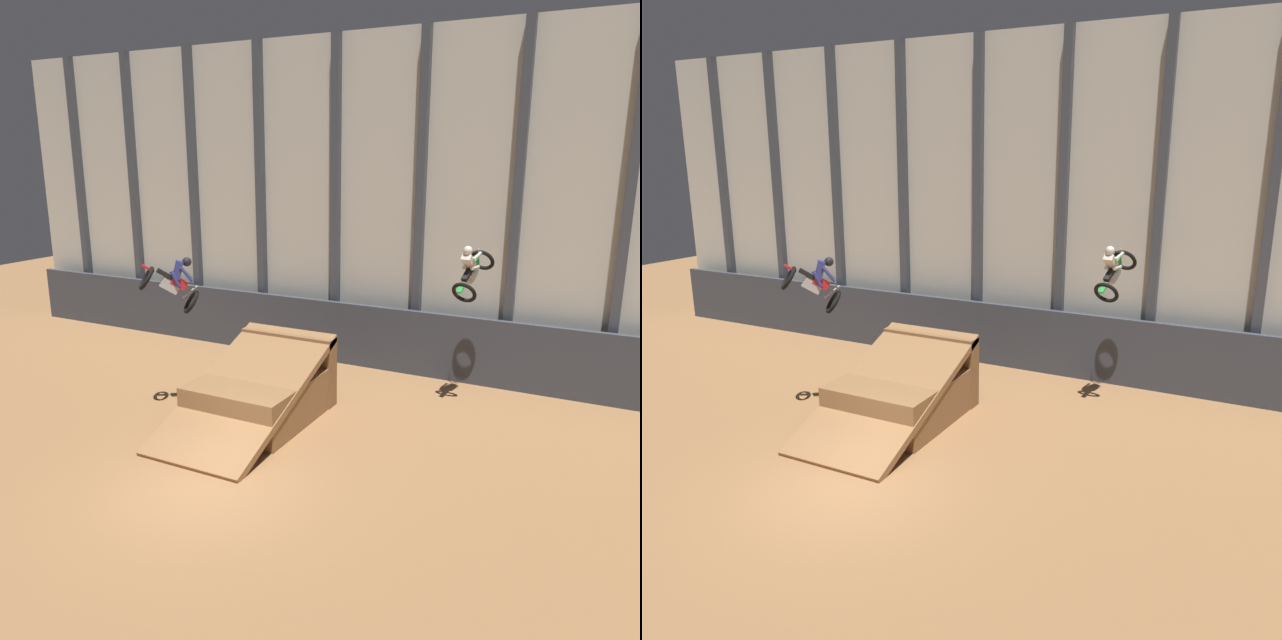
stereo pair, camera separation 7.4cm
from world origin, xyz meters
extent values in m
plane|color=#996B42|center=(0.00, 0.00, 0.00)|extent=(60.00, 60.00, 0.00)
cube|color=beige|center=(0.00, 9.91, 5.54)|extent=(32.00, 0.12, 11.08)
cube|color=#3D424C|center=(-13.68, 9.71, 5.54)|extent=(0.28, 0.28, 11.08)
cube|color=#3D424C|center=(-10.64, 9.71, 5.54)|extent=(0.28, 0.28, 11.08)
cube|color=#3D424C|center=(-7.60, 9.71, 5.54)|extent=(0.28, 0.28, 11.08)
cube|color=#3D424C|center=(-4.56, 9.71, 5.54)|extent=(0.28, 0.28, 11.08)
cube|color=#3D424C|center=(-1.52, 9.71, 5.54)|extent=(0.28, 0.28, 11.08)
cube|color=#3D424C|center=(1.52, 9.71, 5.54)|extent=(0.28, 0.28, 11.08)
cube|color=#3D424C|center=(4.56, 9.71, 5.54)|extent=(0.28, 0.28, 11.08)
cube|color=#3D424C|center=(7.60, 9.71, 5.54)|extent=(0.28, 0.28, 11.08)
cube|color=#383D47|center=(0.00, 9.24, 1.10)|extent=(31.36, 0.20, 2.21)
cube|color=olive|center=(-1.03, 3.88, 0.62)|extent=(2.94, 3.66, 1.25)
cube|color=olive|center=(-1.03, 5.45, 1.04)|extent=(3.00, 0.50, 2.08)
cube|color=#996B42|center=(-1.03, 3.09, 1.04)|extent=(3.00, 5.30, 2.26)
torus|color=black|center=(-3.17, 3.69, 3.17)|extent=(0.86, 0.86, 0.67)
torus|color=black|center=(-4.00, 2.86, 3.93)|extent=(0.86, 0.86, 0.67)
cube|color=#B7B7BC|center=(-3.57, 3.29, 3.67)|extent=(0.54, 0.54, 0.52)
cube|color=red|center=(-3.39, 3.47, 3.75)|extent=(0.49, 0.50, 0.44)
cube|color=black|center=(-3.62, 3.24, 3.98)|extent=(0.49, 0.49, 0.40)
cube|color=red|center=(-3.96, 2.90, 4.20)|extent=(0.34, 0.34, 0.25)
cylinder|color=#B7B7BC|center=(-3.19, 3.67, 3.47)|extent=(0.38, 0.38, 0.36)
cylinder|color=black|center=(-3.12, 3.74, 3.69)|extent=(0.65, 0.17, 0.04)
cube|color=navy|center=(-3.40, 3.46, 4.11)|extent=(0.41, 0.41, 0.53)
sphere|color=black|center=(-3.21, 3.65, 4.32)|extent=(0.44, 0.44, 0.36)
cylinder|color=navy|center=(-3.55, 3.48, 3.86)|extent=(0.26, 0.26, 0.43)
cylinder|color=navy|center=(-3.38, 3.31, 3.86)|extent=(0.26, 0.26, 0.43)
cylinder|color=navy|center=(-3.36, 3.73, 4.00)|extent=(0.32, 0.32, 0.46)
cylinder|color=navy|center=(-3.13, 3.50, 4.00)|extent=(0.32, 0.32, 0.46)
torus|color=black|center=(3.93, 8.31, 4.22)|extent=(0.80, 0.61, 0.67)
torus|color=black|center=(3.73, 7.15, 3.45)|extent=(0.80, 0.61, 0.67)
cube|color=#B7B7BC|center=(3.81, 7.62, 3.91)|extent=(0.28, 0.61, 0.52)
cube|color=green|center=(3.82, 7.66, 4.17)|extent=(0.28, 0.53, 0.44)
cube|color=black|center=(3.76, 7.32, 3.96)|extent=(0.25, 0.55, 0.41)
cube|color=green|center=(3.69, 6.93, 3.61)|extent=(0.19, 0.35, 0.25)
cylinder|color=#B7B7BC|center=(3.88, 8.03, 4.32)|extent=(0.08, 0.17, 0.55)
cylinder|color=black|center=(3.86, 7.87, 4.50)|extent=(0.51, 0.48, 0.04)
cube|color=silver|center=(3.76, 7.33, 4.31)|extent=(0.36, 0.54, 0.45)
sphere|color=silver|center=(3.75, 7.24, 4.63)|extent=(0.32, 0.40, 0.36)
cylinder|color=silver|center=(3.68, 7.54, 4.12)|extent=(0.18, 0.44, 0.12)
cylinder|color=silver|center=(3.91, 7.50, 4.12)|extent=(0.18, 0.44, 0.12)
cylinder|color=silver|center=(3.64, 7.54, 4.46)|extent=(0.17, 0.53, 0.20)
cylinder|color=silver|center=(3.95, 7.49, 4.46)|extent=(0.17, 0.53, 0.20)
camera|label=1|loc=(7.86, -10.01, 7.24)|focal=35.00mm
camera|label=2|loc=(7.93, -9.97, 7.24)|focal=35.00mm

